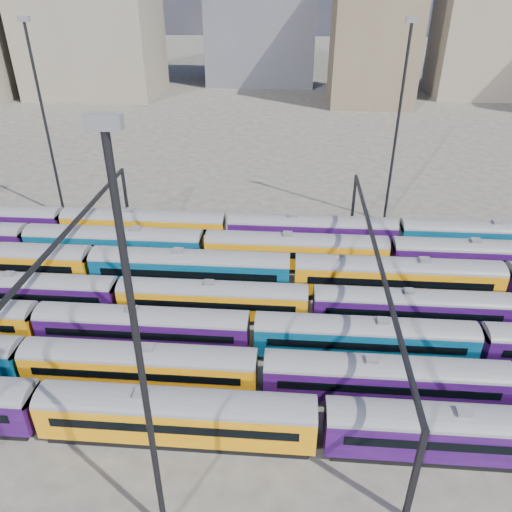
# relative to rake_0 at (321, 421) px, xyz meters

# --- Properties ---
(ground) EXTENTS (500.00, 500.00, 0.00)m
(ground) POSITION_rel_rake_0_xyz_m (-4.69, 15.00, -2.65)
(ground) COLOR #3F3B35
(ground) RESTS_ON ground
(rake_0) EXTENTS (123.03, 3.00, 5.05)m
(rake_0) POSITION_rel_rake_0_xyz_m (0.00, 0.00, 0.00)
(rake_0) COLOR black
(rake_0) RESTS_ON ground
(rake_1) EXTENTS (137.31, 2.87, 4.82)m
(rake_1) POSITION_rel_rake_0_xyz_m (5.24, 5.00, -0.12)
(rake_1) COLOR black
(rake_1) RESTS_ON ground
(rake_2) EXTENTS (97.92, 2.87, 4.82)m
(rake_2) POSITION_rel_rake_0_xyz_m (-15.57, 10.00, -0.12)
(rake_2) COLOR black
(rake_2) RESTS_ON ground
(rake_3) EXTENTS (113.95, 2.78, 4.67)m
(rake_3) POSITION_rel_rake_0_xyz_m (-0.44, 15.00, -0.20)
(rake_3) COLOR black
(rake_3) RESTS_ON ground
(rake_4) EXTENTS (151.54, 3.16, 5.34)m
(rake_4) POSITION_rel_rake_0_xyz_m (-13.15, 20.00, 0.15)
(rake_4) COLOR black
(rake_4) RESTS_ON ground
(rake_5) EXTENTS (126.38, 3.08, 5.19)m
(rake_5) POSITION_rel_rake_0_xyz_m (-12.52, 25.00, 0.07)
(rake_5) COLOR black
(rake_5) RESTS_ON ground
(rake_6) EXTENTS (145.92, 3.05, 5.13)m
(rake_6) POSITION_rel_rake_0_xyz_m (-20.99, 30.00, 0.04)
(rake_6) COLOR black
(rake_6) RESTS_ON ground
(gantry_1) EXTENTS (0.35, 40.35, 8.03)m
(gantry_1) POSITION_rel_rake_0_xyz_m (-24.69, 15.00, 4.14)
(gantry_1) COLOR black
(gantry_1) RESTS_ON ground
(gantry_2) EXTENTS (0.35, 40.35, 8.03)m
(gantry_2) POSITION_rel_rake_0_xyz_m (5.31, 15.00, 4.14)
(gantry_2) COLOR black
(gantry_2) RESTS_ON ground
(mast_1) EXTENTS (1.40, 0.50, 25.60)m
(mast_1) POSITION_rel_rake_0_xyz_m (-34.69, 37.00, 11.32)
(mast_1) COLOR black
(mast_1) RESTS_ON ground
(mast_2) EXTENTS (1.40, 0.50, 25.60)m
(mast_2) POSITION_rel_rake_0_xyz_m (-9.69, -7.00, 11.32)
(mast_2) COLOR black
(mast_2) RESTS_ON ground
(mast_3) EXTENTS (1.40, 0.50, 25.60)m
(mast_3) POSITION_rel_rake_0_xyz_m (10.31, 39.00, 11.32)
(mast_3) COLOR black
(mast_3) RESTS_ON ground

